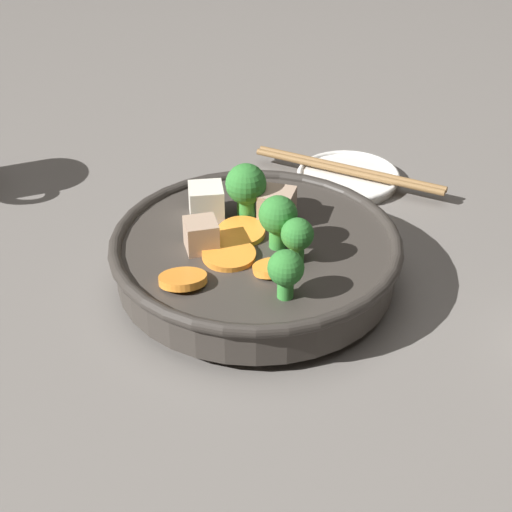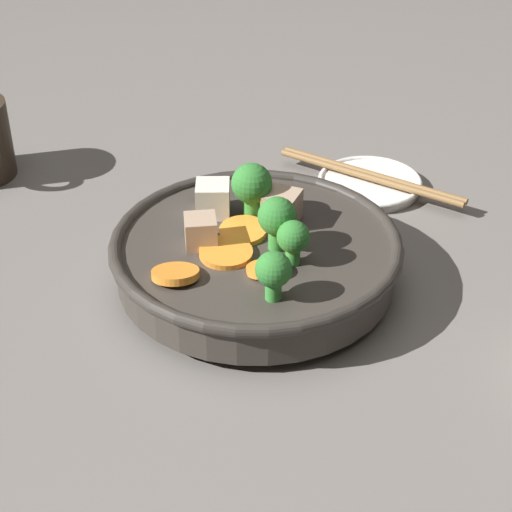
% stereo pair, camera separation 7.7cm
% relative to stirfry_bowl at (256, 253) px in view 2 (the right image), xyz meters
% --- Properties ---
extents(ground_plane, '(3.00, 3.00, 0.00)m').
position_rel_stirfry_bowl_xyz_m(ground_plane, '(0.00, 0.00, -0.03)').
color(ground_plane, slate).
extents(stirfry_bowl, '(0.26, 0.26, 0.10)m').
position_rel_stirfry_bowl_xyz_m(stirfry_bowl, '(0.00, 0.00, 0.00)').
color(stirfry_bowl, '#38332D').
rests_on(stirfry_bowl, ground_plane).
extents(side_saucer, '(0.11, 0.11, 0.01)m').
position_rel_stirfry_bowl_xyz_m(side_saucer, '(-0.06, 0.21, -0.03)').
color(side_saucer, white).
rests_on(side_saucer, ground_plane).
extents(chopsticks_pair, '(0.21, 0.09, 0.01)m').
position_rel_stirfry_bowl_xyz_m(chopsticks_pair, '(-0.06, 0.21, -0.02)').
color(chopsticks_pair, olive).
rests_on(chopsticks_pair, side_saucer).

